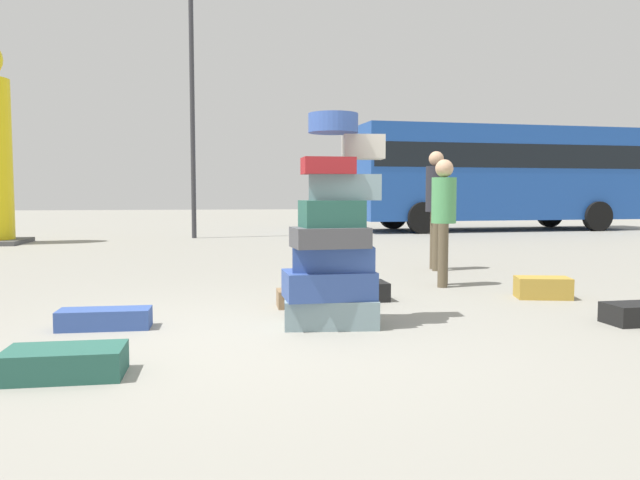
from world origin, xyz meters
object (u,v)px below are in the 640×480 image
object	(u,v)px
suitcase_brown_upright_blue	(307,298)
suitcase_navy_right_side	(105,319)
lamp_post	(192,68)
parked_bus	(493,171)
suitcase_tan_left_side	(543,288)
person_bearded_onlooker	(444,211)
suitcase_teal_foreground_far	(65,363)
suitcase_black_foreground_near	(356,291)
suitcase_tower	(334,245)
person_tourist_with_camera	(436,199)

from	to	relation	value
suitcase_brown_upright_blue	suitcase_navy_right_side	world-z (taller)	suitcase_brown_upright_blue
lamp_post	suitcase_navy_right_side	bearing A→B (deg)	-91.55
suitcase_navy_right_side	parked_bus	size ratio (longest dim) A/B	0.09
parked_bus	suitcase_tan_left_side	bearing A→B (deg)	-115.84
person_bearded_onlooker	suitcase_teal_foreground_far	bearing A→B (deg)	-25.88
suitcase_tan_left_side	lamp_post	bearing A→B (deg)	126.20
suitcase_black_foreground_near	parked_bus	size ratio (longest dim) A/B	0.07
suitcase_black_foreground_near	suitcase_brown_upright_blue	distance (m)	0.64
suitcase_tower	parked_bus	distance (m)	15.19
suitcase_tan_left_side	suitcase_brown_upright_blue	distance (m)	2.62
suitcase_brown_upright_blue	lamp_post	xyz separation A→B (m)	(-1.53, 10.08, 4.21)
lamp_post	parked_bus	bearing A→B (deg)	13.48
suitcase_brown_upright_blue	suitcase_teal_foreground_far	size ratio (longest dim) A/B	0.83
suitcase_black_foreground_near	suitcase_navy_right_side	world-z (taller)	suitcase_black_foreground_near
suitcase_brown_upright_blue	lamp_post	size ratio (longest dim) A/B	0.09
suitcase_tan_left_side	suitcase_teal_foreground_far	xyz separation A→B (m)	(-4.43, -2.26, -0.02)
suitcase_black_foreground_near	suitcase_teal_foreground_far	bearing A→B (deg)	-135.37
suitcase_navy_right_side	person_tourist_with_camera	xyz separation A→B (m)	(4.13, 3.46, 0.97)
suitcase_tan_left_side	person_bearded_onlooker	distance (m)	1.51
suitcase_brown_upright_blue	person_bearded_onlooker	size ratio (longest dim) A/B	0.38
suitcase_teal_foreground_far	suitcase_navy_right_side	bearing A→B (deg)	90.50
suitcase_tower	person_bearded_onlooker	world-z (taller)	suitcase_tower
person_bearded_onlooker	suitcase_brown_upright_blue	bearing A→B (deg)	-36.41
suitcase_navy_right_side	lamp_post	size ratio (longest dim) A/B	0.11
suitcase_teal_foreground_far	lamp_post	bearing A→B (deg)	88.67
suitcase_teal_foreground_far	parked_bus	size ratio (longest dim) A/B	0.08
suitcase_black_foreground_near	lamp_post	xyz separation A→B (m)	(-2.10, 9.79, 4.19)
suitcase_tower	person_tourist_with_camera	bearing A→B (deg)	58.84
suitcase_tower	suitcase_black_foreground_near	distance (m)	1.44
suitcase_navy_right_side	person_bearded_onlooker	distance (m)	4.21
person_tourist_with_camera	lamp_post	size ratio (longest dim) A/B	0.26
suitcase_black_foreground_near	person_tourist_with_camera	bearing A→B (deg)	53.15
parked_bus	lamp_post	size ratio (longest dim) A/B	1.33
suitcase_teal_foreground_far	person_bearded_onlooker	world-z (taller)	person_bearded_onlooker
suitcase_navy_right_side	parked_bus	bearing A→B (deg)	55.05
suitcase_tower	suitcase_brown_upright_blue	bearing A→B (deg)	96.52
suitcase_brown_upright_blue	suitcase_tower	bearing A→B (deg)	-82.73
suitcase_tower	parked_bus	world-z (taller)	parked_bus
suitcase_tan_left_side	person_bearded_onlooker	size ratio (longest dim) A/B	0.36
suitcase_tower	suitcase_black_foreground_near	bearing A→B (deg)	69.20
suitcase_black_foreground_near	parked_bus	world-z (taller)	parked_bus
suitcase_tan_left_side	suitcase_brown_upright_blue	xyz separation A→B (m)	(-2.61, -0.10, -0.03)
suitcase_brown_upright_blue	suitcase_navy_right_side	bearing A→B (deg)	-157.00
suitcase_brown_upright_blue	person_bearded_onlooker	distance (m)	2.32
person_bearded_onlooker	parked_bus	xyz separation A→B (m)	(5.70, 11.13, 0.91)
suitcase_tower	suitcase_navy_right_side	world-z (taller)	suitcase_tower
suitcase_tan_left_side	parked_bus	xyz separation A→B (m)	(4.94, 12.16, 1.72)
suitcase_navy_right_side	parked_bus	world-z (taller)	parked_bus
suitcase_black_foreground_near	lamp_post	bearing A→B (deg)	100.92
suitcase_brown_upright_blue	lamp_post	world-z (taller)	lamp_post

